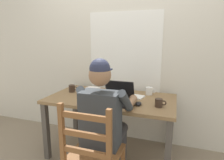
{
  "coord_description": "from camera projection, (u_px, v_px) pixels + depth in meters",
  "views": [
    {
      "loc": [
        0.69,
        -2.0,
        1.39
      ],
      "look_at": [
        0.03,
        -0.05,
        0.94
      ],
      "focal_mm": 30.2,
      "sensor_mm": 36.0,
      "label": 1
    }
  ],
  "objects": [
    {
      "name": "laptop",
      "position": [
        117.0,
        97.0,
        2.03
      ],
      "size": [
        0.33,
        0.32,
        0.22
      ],
      "color": "black",
      "rests_on": "desk"
    },
    {
      "name": "coffee_mug_white",
      "position": [
        149.0,
        91.0,
        2.3
      ],
      "size": [
        0.12,
        0.08,
        0.09
      ],
      "color": "white",
      "rests_on": "desk"
    },
    {
      "name": "ground_plane",
      "position": [
        111.0,
        153.0,
        2.36
      ],
      "size": [
        8.0,
        8.0,
        0.0
      ],
      "primitive_type": "plane",
      "color": "gray"
    },
    {
      "name": "computer_mouse",
      "position": [
        139.0,
        104.0,
        1.94
      ],
      "size": [
        0.06,
        0.1,
        0.03
      ],
      "primitive_type": "ellipsoid",
      "color": "black",
      "rests_on": "desk"
    },
    {
      "name": "paper_pile_side",
      "position": [
        105.0,
        96.0,
        2.21
      ],
      "size": [
        0.3,
        0.26,
        0.02
      ],
      "primitive_type": "cube",
      "rotation": [
        0.0,
        0.0,
        -0.34
      ],
      "color": "white",
      "rests_on": "desk"
    },
    {
      "name": "book_stack_main",
      "position": [
        93.0,
        91.0,
        2.35
      ],
      "size": [
        0.18,
        0.15,
        0.08
      ],
      "color": "#2D5B9E",
      "rests_on": "desk"
    },
    {
      "name": "coffee_mug_dark",
      "position": [
        159.0,
        103.0,
        1.88
      ],
      "size": [
        0.11,
        0.07,
        0.09
      ],
      "color": "#38281E",
      "rests_on": "desk"
    },
    {
      "name": "wooden_chair",
      "position": [
        93.0,
        156.0,
        1.54
      ],
      "size": [
        0.42,
        0.42,
        0.93
      ],
      "color": "brown",
      "rests_on": "ground"
    },
    {
      "name": "back_wall",
      "position": [
        122.0,
        46.0,
        2.52
      ],
      "size": [
        6.0,
        0.08,
        2.6
      ],
      "color": "silver",
      "rests_on": "ground"
    },
    {
      "name": "seated_person",
      "position": [
        105.0,
        117.0,
        1.75
      ],
      "size": [
        0.5,
        0.6,
        1.24
      ],
      "color": "#33383D",
      "rests_on": "ground"
    },
    {
      "name": "landscape_photo_print",
      "position": [
        138.0,
        98.0,
        2.19
      ],
      "size": [
        0.15,
        0.12,
        0.0
      ],
      "primitive_type": "cube",
      "rotation": [
        0.0,
        0.0,
        -0.22
      ],
      "color": "#7A4293",
      "rests_on": "desk"
    },
    {
      "name": "paper_pile_back_corner",
      "position": [
        118.0,
        92.0,
        2.41
      ],
      "size": [
        0.2,
        0.18,
        0.01
      ],
      "primitive_type": "cube",
      "rotation": [
        0.0,
        0.0,
        0.04
      ],
      "color": "silver",
      "rests_on": "desk"
    },
    {
      "name": "paper_pile_near_laptop",
      "position": [
        134.0,
        96.0,
        2.22
      ],
      "size": [
        0.26,
        0.2,
        0.01
      ],
      "primitive_type": "cube",
      "rotation": [
        0.0,
        0.0,
        -0.22
      ],
      "color": "white",
      "rests_on": "desk"
    },
    {
      "name": "desk",
      "position": [
        111.0,
        105.0,
        2.22
      ],
      "size": [
        1.46,
        0.78,
        0.72
      ],
      "color": "olive",
      "rests_on": "ground"
    },
    {
      "name": "coffee_mug_spare",
      "position": [
        72.0,
        88.0,
        2.42
      ],
      "size": [
        0.11,
        0.08,
        0.09
      ],
      "color": "#38281E",
      "rests_on": "desk"
    }
  ]
}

